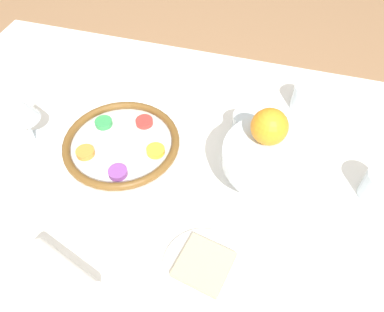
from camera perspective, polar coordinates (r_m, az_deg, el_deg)
name	(u,v)px	position (r m, az deg, el deg)	size (l,w,h in m)	color
ground_plane	(161,292)	(1.54, -4.77, -19.99)	(8.00, 8.00, 0.00)	#99704C
dining_table	(153,250)	(1.20, -5.91, -14.11)	(1.39, 1.09, 0.72)	white
seder_plate	(122,144)	(0.96, -10.67, 1.88)	(0.29, 0.29, 0.03)	silver
wine_glass	(20,109)	(0.98, -24.72, 6.48)	(0.08, 0.08, 0.15)	silver
fruit_stand	(275,159)	(0.81, 12.57, -0.52)	(0.23, 0.23, 0.13)	silver
orange_fruit	(269,127)	(0.79, 11.72, 4.39)	(0.08, 0.08, 0.08)	orange
bread_plate	(204,266)	(0.77, 1.83, -16.40)	(0.17, 0.17, 0.02)	silver
napkin_roll	(62,270)	(0.79, -19.22, -16.04)	(0.16, 0.09, 0.05)	white
cup_near	(305,98)	(1.08, 16.84, 8.53)	(0.07, 0.07, 0.07)	silver
cup_mid	(378,185)	(0.93, 26.52, -4.03)	(0.07, 0.07, 0.07)	silver
cup_far	(246,126)	(0.96, 8.17, 4.52)	(0.07, 0.07, 0.07)	silver
fork_left	(148,81)	(1.15, -6.69, 11.22)	(0.09, 0.17, 0.01)	silver
fork_right	(158,83)	(1.14, -5.25, 10.98)	(0.09, 0.18, 0.01)	silver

